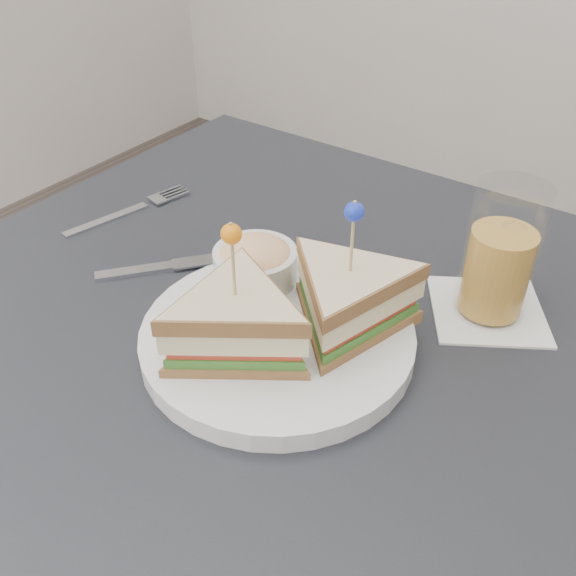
# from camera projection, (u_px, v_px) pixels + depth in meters

# --- Properties ---
(table) EXTENTS (0.80, 0.80, 0.75)m
(table) POSITION_uv_depth(u_px,v_px,m) (275.00, 386.00, 0.67)
(table) COLOR black
(table) RESTS_ON ground
(plate_meal) EXTENTS (0.29, 0.28, 0.15)m
(plate_meal) POSITION_uv_depth(u_px,v_px,m) (286.00, 311.00, 0.58)
(plate_meal) COLOR silver
(plate_meal) RESTS_ON table
(cutlery_fork) EXTENTS (0.06, 0.17, 0.00)m
(cutlery_fork) POSITION_uv_depth(u_px,v_px,m) (134.00, 209.00, 0.81)
(cutlery_fork) COLOR silver
(cutlery_fork) RESTS_ON table
(cutlery_knife) EXTENTS (0.14, 0.17, 0.01)m
(cutlery_knife) POSITION_uv_depth(u_px,v_px,m) (181.00, 264.00, 0.71)
(cutlery_knife) COLOR silver
(cutlery_knife) RESTS_ON table
(drink_set) EXTENTS (0.15, 0.15, 0.14)m
(drink_set) POSITION_uv_depth(u_px,v_px,m) (499.00, 261.00, 0.61)
(drink_set) COLOR silver
(drink_set) RESTS_ON table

